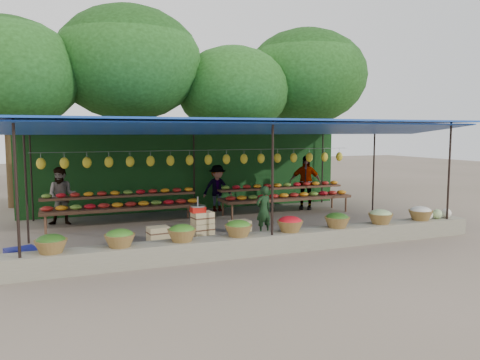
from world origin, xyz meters
name	(u,v)px	position (x,y,z in m)	size (l,w,h in m)	color
ground	(225,227)	(0.00, 0.00, 0.00)	(60.00, 60.00, 0.00)	#685C4C
stone_curb	(269,243)	(0.00, -2.75, 0.20)	(10.60, 0.55, 0.40)	#6E6B58
stall_canopy	(224,127)	(0.00, 0.06, 2.68)	(10.80, 6.60, 2.82)	black
produce_baskets	(265,226)	(-0.10, -2.75, 0.56)	(8.98, 0.58, 0.34)	brown
netting_backdrop	(192,172)	(0.00, 3.15, 1.25)	(10.60, 0.06, 2.50)	#1D4F1C
tree_row	(182,75)	(0.50, 6.09, 4.70)	(16.51, 5.50, 7.12)	#3C2915
fruit_table_left	(122,203)	(-2.49, 1.35, 0.61)	(4.21, 0.95, 0.93)	#503620
fruit_table_right	(285,194)	(2.51, 1.35, 0.61)	(4.21, 0.95, 0.93)	#503620
crate_counter	(201,232)	(-1.18, -1.71, 0.31)	(2.39, 0.39, 0.77)	tan
weighing_scale	(198,209)	(-1.26, -1.71, 0.85)	(0.33, 0.33, 0.35)	red
vendor_seated	(264,210)	(0.63, -1.11, 0.61)	(0.44, 0.29, 1.21)	#183619
customer_left	(62,196)	(-4.02, 1.99, 0.80)	(0.78, 0.61, 1.60)	slate
customer_mid	(217,188)	(0.66, 2.51, 0.75)	(0.96, 0.55, 1.49)	slate
customer_right	(305,183)	(3.48, 1.81, 0.89)	(1.04, 0.43, 1.77)	slate
blue_crate_front	(21,256)	(-4.86, -1.81, 0.16)	(0.53, 0.38, 0.32)	navy
blue_crate_back	(38,258)	(-4.55, -2.07, 0.16)	(0.55, 0.39, 0.33)	navy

